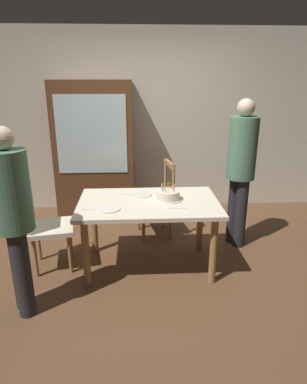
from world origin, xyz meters
TOP-DOWN VIEW (x-y plane):
  - ground at (0.00, 0.00)m, footprint 6.40×6.40m
  - back_wall at (0.00, 1.85)m, footprint 6.40×0.10m
  - dining_table at (0.00, 0.00)m, footprint 1.42×0.89m
  - birthday_cake at (0.20, 0.04)m, footprint 0.28×0.28m
  - plate_near_celebrant at (-0.39, -0.20)m, footprint 0.22×0.22m
  - plate_far_side at (-0.07, 0.20)m, footprint 0.22×0.22m
  - fork_near_celebrant at (-0.55, -0.20)m, footprint 0.18×0.02m
  - fork_far_side at (-0.23, 0.21)m, footprint 0.18×0.05m
  - fork_near_guest at (0.27, -0.21)m, footprint 0.18×0.05m
  - chair_spindle_back at (0.13, 0.77)m, footprint 0.51×0.51m
  - chair_upholstered at (-1.10, 0.03)m, footprint 0.51×0.51m
  - person_celebrant at (-1.10, -0.67)m, footprint 0.32×0.32m
  - person_guest at (1.07, 0.45)m, footprint 0.32×0.32m
  - china_cabinet at (-0.71, 1.56)m, footprint 1.10×0.45m

SIDE VIEW (x-z plane):
  - ground at x=0.00m, z-range 0.00..0.00m
  - chair_spindle_back at x=0.13m, z-range -0.02..0.93m
  - chair_upholstered at x=-1.10m, z-range 0.06..1.01m
  - dining_table at x=0.00m, z-range 0.27..1.01m
  - fork_near_celebrant at x=-0.55m, z-range 0.74..0.74m
  - fork_far_side at x=-0.23m, z-range 0.74..0.74m
  - fork_near_guest at x=0.27m, z-range 0.74..0.74m
  - plate_near_celebrant at x=-0.39m, z-range 0.74..0.75m
  - plate_far_side at x=-0.07m, z-range 0.74..0.75m
  - birthday_cake at x=0.20m, z-range 0.70..0.87m
  - person_celebrant at x=-1.10m, z-range 0.11..1.71m
  - china_cabinet at x=-0.71m, z-range 0.00..1.90m
  - person_guest at x=1.07m, z-range 0.12..1.84m
  - back_wall at x=0.00m, z-range 0.00..2.60m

